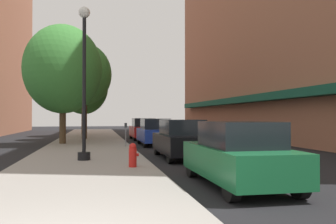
{
  "coord_description": "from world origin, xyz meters",
  "views": [
    {
      "loc": [
        0.46,
        -4.75,
        1.79
      ],
      "look_at": [
        5.92,
        22.88,
        2.14
      ],
      "focal_mm": 38.69,
      "sensor_mm": 36.0,
      "label": 1
    }
  ],
  "objects_px": {
    "car_green": "(238,155)",
    "tree_mid": "(84,87)",
    "parking_meter_near": "(126,132)",
    "tree_far": "(84,75)",
    "fire_hydrant": "(133,155)",
    "car_blue": "(155,132)",
    "tree_near": "(63,69)",
    "car_red": "(143,129)",
    "car_black": "(181,139)",
    "lamppost": "(84,80)"
  },
  "relations": [
    {
      "from": "tree_far",
      "to": "car_blue",
      "type": "bearing_deg",
      "value": -52.38
    },
    {
      "from": "lamppost",
      "to": "car_black",
      "type": "bearing_deg",
      "value": 11.16
    },
    {
      "from": "fire_hydrant",
      "to": "car_red",
      "type": "relative_size",
      "value": 0.18
    },
    {
      "from": "parking_meter_near",
      "to": "car_green",
      "type": "height_order",
      "value": "car_green"
    },
    {
      "from": "car_black",
      "to": "car_red",
      "type": "height_order",
      "value": "same"
    },
    {
      "from": "tree_far",
      "to": "car_red",
      "type": "distance_m",
      "value": 6.08
    },
    {
      "from": "car_black",
      "to": "car_blue",
      "type": "height_order",
      "value": "same"
    },
    {
      "from": "fire_hydrant",
      "to": "tree_near",
      "type": "relative_size",
      "value": 0.11
    },
    {
      "from": "lamppost",
      "to": "car_red",
      "type": "xyz_separation_m",
      "value": [
        4.02,
        13.66,
        -2.39
      ]
    },
    {
      "from": "fire_hydrant",
      "to": "car_black",
      "type": "xyz_separation_m",
      "value": [
        2.37,
        3.05,
        0.29
      ]
    },
    {
      "from": "lamppost",
      "to": "tree_far",
      "type": "bearing_deg",
      "value": 91.81
    },
    {
      "from": "parking_meter_near",
      "to": "lamppost",
      "type": "bearing_deg",
      "value": -109.06
    },
    {
      "from": "fire_hydrant",
      "to": "car_green",
      "type": "height_order",
      "value": "car_green"
    },
    {
      "from": "parking_meter_near",
      "to": "tree_mid",
      "type": "distance_m",
      "value": 13.76
    },
    {
      "from": "parking_meter_near",
      "to": "car_black",
      "type": "xyz_separation_m",
      "value": [
        1.95,
        -5.19,
        -0.14
      ]
    },
    {
      "from": "lamppost",
      "to": "car_black",
      "type": "xyz_separation_m",
      "value": [
        4.02,
        0.79,
        -2.39
      ]
    },
    {
      "from": "tree_mid",
      "to": "car_red",
      "type": "distance_m",
      "value": 7.98
    },
    {
      "from": "lamppost",
      "to": "parking_meter_near",
      "type": "bearing_deg",
      "value": 70.94
    },
    {
      "from": "car_red",
      "to": "car_black",
      "type": "bearing_deg",
      "value": -92.0
    },
    {
      "from": "car_green",
      "to": "tree_mid",
      "type": "bearing_deg",
      "value": 100.99
    },
    {
      "from": "tree_mid",
      "to": "fire_hydrant",
      "type": "bearing_deg",
      "value": -83.79
    },
    {
      "from": "car_red",
      "to": "tree_near",
      "type": "bearing_deg",
      "value": -142.62
    },
    {
      "from": "tree_near",
      "to": "car_green",
      "type": "bearing_deg",
      "value": -68.94
    },
    {
      "from": "fire_hydrant",
      "to": "car_blue",
      "type": "height_order",
      "value": "car_blue"
    },
    {
      "from": "parking_meter_near",
      "to": "tree_far",
      "type": "xyz_separation_m",
      "value": [
        -2.5,
        7.78,
        4.01
      ]
    },
    {
      "from": "parking_meter_near",
      "to": "car_green",
      "type": "relative_size",
      "value": 0.3
    },
    {
      "from": "parking_meter_near",
      "to": "car_blue",
      "type": "bearing_deg",
      "value": 45.78
    },
    {
      "from": "parking_meter_near",
      "to": "car_blue",
      "type": "relative_size",
      "value": 0.3
    },
    {
      "from": "tree_mid",
      "to": "car_blue",
      "type": "height_order",
      "value": "tree_mid"
    },
    {
      "from": "tree_mid",
      "to": "car_red",
      "type": "height_order",
      "value": "tree_mid"
    },
    {
      "from": "car_blue",
      "to": "tree_near",
      "type": "bearing_deg",
      "value": 167.77
    },
    {
      "from": "fire_hydrant",
      "to": "car_red",
      "type": "bearing_deg",
      "value": 81.55
    },
    {
      "from": "tree_mid",
      "to": "car_black",
      "type": "bearing_deg",
      "value": -75.59
    },
    {
      "from": "parking_meter_near",
      "to": "car_blue",
      "type": "xyz_separation_m",
      "value": [
        1.95,
        2.0,
        -0.14
      ]
    },
    {
      "from": "parking_meter_near",
      "to": "tree_far",
      "type": "height_order",
      "value": "tree_far"
    },
    {
      "from": "car_green",
      "to": "tree_far",
      "type": "bearing_deg",
      "value": 103.19
    },
    {
      "from": "lamppost",
      "to": "car_blue",
      "type": "bearing_deg",
      "value": 63.3
    },
    {
      "from": "fire_hydrant",
      "to": "tree_mid",
      "type": "height_order",
      "value": "tree_mid"
    },
    {
      "from": "parking_meter_near",
      "to": "tree_far",
      "type": "bearing_deg",
      "value": 107.82
    },
    {
      "from": "lamppost",
      "to": "car_green",
      "type": "height_order",
      "value": "lamppost"
    },
    {
      "from": "tree_near",
      "to": "car_blue",
      "type": "relative_size",
      "value": 1.72
    },
    {
      "from": "car_red",
      "to": "fire_hydrant",
      "type": "bearing_deg",
      "value": -100.45
    },
    {
      "from": "tree_mid",
      "to": "parking_meter_near",
      "type": "bearing_deg",
      "value": -78.16
    },
    {
      "from": "tree_near",
      "to": "car_green",
      "type": "distance_m",
      "value": 16.1
    },
    {
      "from": "lamppost",
      "to": "car_red",
      "type": "bearing_deg",
      "value": 73.62
    },
    {
      "from": "tree_far",
      "to": "car_green",
      "type": "bearing_deg",
      "value": -77.0
    },
    {
      "from": "car_green",
      "to": "car_red",
      "type": "height_order",
      "value": "same"
    },
    {
      "from": "parking_meter_near",
      "to": "car_blue",
      "type": "height_order",
      "value": "car_blue"
    },
    {
      "from": "lamppost",
      "to": "tree_mid",
      "type": "distance_m",
      "value": 19.05
    },
    {
      "from": "fire_hydrant",
      "to": "parking_meter_near",
      "type": "relative_size",
      "value": 0.6
    }
  ]
}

